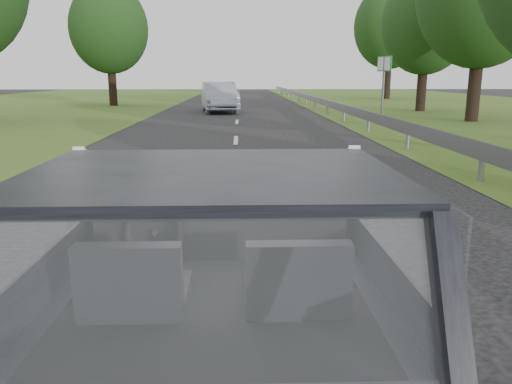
{
  "coord_description": "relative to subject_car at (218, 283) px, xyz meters",
  "views": [
    {
      "loc": [
        0.13,
        -2.6,
        1.85
      ],
      "look_at": [
        0.23,
        0.52,
        1.12
      ],
      "focal_mm": 35.0,
      "sensor_mm": 36.0,
      "label": 1
    }
  ],
  "objects": [
    {
      "name": "cat",
      "position": [
        0.31,
        0.61,
        0.35
      ],
      "size": [
        0.57,
        0.28,
        0.24
      ],
      "primitive_type": "ellipsoid",
      "rotation": [
        0.0,
        0.0,
        -0.22
      ],
      "color": "gray",
      "rests_on": "dashboard"
    },
    {
      "name": "steering_wheel",
      "position": [
        -0.4,
        0.33,
        0.2
      ],
      "size": [
        0.36,
        0.36,
        0.04
      ],
      "primitive_type": "torus",
      "color": "black",
      "rests_on": "dashboard"
    },
    {
      "name": "guardrail",
      "position": [
        4.3,
        10.0,
        -0.15
      ],
      "size": [
        0.05,
        90.0,
        0.32
      ],
      "primitive_type": "cube",
      "color": "gray",
      "rests_on": "ground"
    },
    {
      "name": "dashboard",
      "position": [
        0.0,
        0.62,
        0.12
      ],
      "size": [
        1.58,
        0.45,
        0.3
      ],
      "primitive_type": "cube",
      "color": "black",
      "rests_on": "subject_car"
    },
    {
      "name": "tree_3",
      "position": [
        12.22,
        38.84,
        3.67
      ],
      "size": [
        6.36,
        6.36,
        8.78
      ],
      "primitive_type": null,
      "rotation": [
        0.0,
        0.0,
        0.1
      ],
      "color": "#234019",
      "rests_on": "ground"
    },
    {
      "name": "other_car",
      "position": [
        -0.94,
        24.01,
        0.05
      ],
      "size": [
        2.46,
        4.9,
        1.55
      ],
      "primitive_type": "imported",
      "rotation": [
        0.0,
        0.0,
        0.13
      ],
      "color": "#A1A8BA",
      "rests_on": "ground"
    },
    {
      "name": "highway_sign",
      "position": [
        6.35,
        19.29,
        0.62
      ],
      "size": [
        0.39,
        1.06,
        2.68
      ],
      "primitive_type": "cube",
      "rotation": [
        0.0,
        0.0,
        0.27
      ],
      "color": "#1A6E36",
      "rests_on": "ground"
    },
    {
      "name": "subject_car",
      "position": [
        0.0,
        0.0,
        0.0
      ],
      "size": [
        1.8,
        4.0,
        1.45
      ],
      "primitive_type": "cube",
      "color": "black",
      "rests_on": "ground"
    },
    {
      "name": "tree_1",
      "position": [
        9.73,
        17.95,
        3.18
      ],
      "size": [
        5.79,
        5.79,
        7.81
      ],
      "primitive_type": null,
      "rotation": [
        0.0,
        0.0,
        -0.13
      ],
      "color": "#234019",
      "rests_on": "ground"
    },
    {
      "name": "driver_seat",
      "position": [
        -0.4,
        -0.29,
        0.16
      ],
      "size": [
        0.5,
        0.72,
        0.42
      ],
      "primitive_type": "cube",
      "color": "black",
      "rests_on": "subject_car"
    },
    {
      "name": "tree_6",
      "position": [
        -7.91,
        29.82,
        2.9
      ],
      "size": [
        4.98,
        4.98,
        7.25
      ],
      "primitive_type": null,
      "rotation": [
        0.0,
        0.0,
        -0.04
      ],
      "color": "#234019",
      "rests_on": "ground"
    },
    {
      "name": "passenger_seat",
      "position": [
        0.4,
        -0.29,
        0.16
      ],
      "size": [
        0.5,
        0.72,
        0.42
      ],
      "primitive_type": "cube",
      "color": "black",
      "rests_on": "subject_car"
    },
    {
      "name": "tree_2",
      "position": [
        9.82,
        24.22,
        2.76
      ],
      "size": [
        5.55,
        5.55,
        6.98
      ],
      "primitive_type": null,
      "rotation": [
        0.0,
        0.0,
        0.23
      ],
      "color": "#234019",
      "rests_on": "ground"
    }
  ]
}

